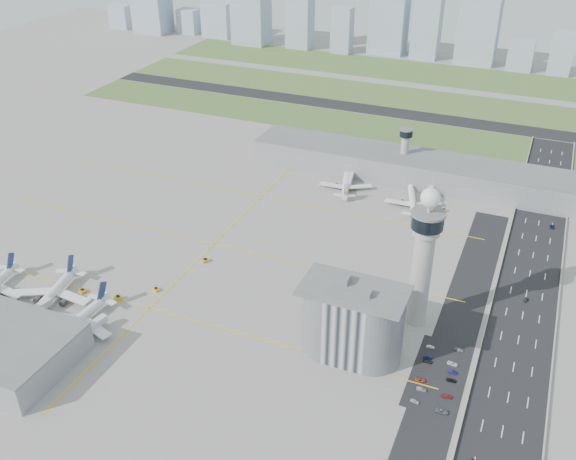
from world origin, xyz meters
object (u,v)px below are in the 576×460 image
at_px(airplane_far_b, 413,197).
at_px(car_hw_2, 552,227).
at_px(tug_0, 83,291).
at_px(tug_1, 118,297).
at_px(car_lot_8, 451,380).
at_px(airplane_near_b, 50,291).
at_px(jet_bridge_near_2, 81,337).
at_px(jet_bridge_far_0, 351,176).
at_px(car_hw_4, 537,176).
at_px(car_lot_9, 453,372).
at_px(tug_3, 205,260).
at_px(car_lot_4, 428,357).
at_px(tug_4, 346,191).
at_px(car_lot_11, 459,350).
at_px(tug_5, 444,210).
at_px(car_lot_2, 420,380).
at_px(admin_building, 352,321).
at_px(car_lot_3, 428,361).
at_px(car_lot_5, 430,347).
at_px(car_lot_6, 442,411).
at_px(car_hw_1, 526,300).
at_px(jet_bridge_near_1, 24,319).
at_px(car_lot_0, 414,401).
at_px(airplane_far_a, 346,180).
at_px(car_lot_7, 447,396).
at_px(car_lot_10, 453,364).
at_px(jet_bridge_far_1, 431,190).
at_px(secondary_tower, 405,149).
at_px(car_lot_1, 421,389).
at_px(control_tower, 424,253).
at_px(airplane_near_c, 73,319).

distance_m(airplane_far_b, car_hw_2, 76.95).
height_order(airplane_far_b, tug_0, airplane_far_b).
relative_size(tug_1, car_lot_8, 0.96).
xyz_separation_m(airplane_near_b, jet_bridge_near_2, (30.64, -17.57, -3.40)).
xyz_separation_m(jet_bridge_far_0, car_hw_4, (106.85, 50.08, -2.20)).
distance_m(car_lot_9, car_hw_4, 201.73).
distance_m(tug_3, car_lot_4, 121.30).
relative_size(tug_4, car_lot_11, 0.91).
bearing_deg(tug_3, car_lot_11, 27.12).
height_order(jet_bridge_far_0, car_lot_11, jet_bridge_far_0).
bearing_deg(tug_0, tug_1, -62.13).
height_order(tug_5, car_lot_2, tug_5).
height_order(admin_building, car_lot_8, admin_building).
xyz_separation_m(tug_3, car_lot_2, (118.27, -41.50, -0.43)).
bearing_deg(car_hw_4, airplane_far_b, -141.80).
relative_size(car_lot_3, car_lot_5, 1.19).
distance_m(airplane_far_b, car_lot_11, 127.32).
xyz_separation_m(jet_bridge_near_2, car_lot_6, (146.60, 19.72, -2.20)).
bearing_deg(car_lot_4, car_hw_1, -36.70).
bearing_deg(airplane_far_b, jet_bridge_near_2, 133.68).
relative_size(jet_bridge_near_1, car_hw_1, 4.19).
distance_m(jet_bridge_near_1, car_lot_5, 173.44).
bearing_deg(car_lot_11, jet_bridge_near_1, 113.38).
bearing_deg(jet_bridge_near_1, car_lot_8, -68.09).
xyz_separation_m(car_lot_0, car_lot_4, (-0.64, 26.32, 0.06)).
relative_size(airplane_far_a, car_lot_11, 10.01).
xyz_separation_m(tug_5, car_lot_11, (29.43, -117.82, -0.35)).
bearing_deg(airplane_far_b, car_lot_7, -178.55).
xyz_separation_m(tug_5, car_lot_10, (28.60, -127.34, -0.30)).
height_order(jet_bridge_far_1, car_hw_1, jet_bridge_far_1).
relative_size(tug_5, car_lot_3, 0.80).
bearing_deg(secondary_tower, airplane_far_b, -67.40).
height_order(airplane_near_b, car_hw_1, airplane_near_b).
distance_m(car_lot_4, car_lot_9, 11.93).
distance_m(car_lot_1, car_lot_11, 29.86).
height_order(control_tower, secondary_tower, control_tower).
height_order(jet_bridge_near_2, car_lot_1, jet_bridge_near_2).
xyz_separation_m(airplane_far_a, tug_3, (-38.24, -106.06, -4.30)).
distance_m(car_lot_1, car_lot_8, 13.36).
relative_size(airplane_near_b, car_hw_4, 11.64).
bearing_deg(car_hw_2, airplane_near_b, -148.17).
bearing_deg(car_lot_0, car_lot_1, -2.63).
xyz_separation_m(tug_0, car_lot_10, (167.91, 17.73, -0.37)).
xyz_separation_m(airplane_far_b, tug_5, (18.44, -0.07, -4.49)).
relative_size(admin_building, tug_0, 12.66).
distance_m(car_lot_0, car_lot_8, 19.53).
bearing_deg(car_lot_7, control_tower, 18.71).
bearing_deg(airplane_near_b, car_hw_4, 128.51).
xyz_separation_m(airplane_near_c, tug_3, (24.89, 68.62, -5.10)).
height_order(jet_bridge_far_1, car_lot_6, jet_bridge_far_1).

